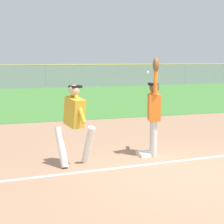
{
  "coord_description": "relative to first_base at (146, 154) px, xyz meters",
  "views": [
    {
      "loc": [
        -3.54,
        -6.13,
        2.27
      ],
      "look_at": [
        -1.07,
        1.65,
        1.05
      ],
      "focal_mm": 58.28,
      "sensor_mm": 36.0,
      "label": 1
    }
  ],
  "objects": [
    {
      "name": "parked_car_green",
      "position": [
        2.84,
        22.8,
        0.63
      ],
      "size": [
        4.52,
        2.36,
        1.25
      ],
      "rotation": [
        0.0,
        0.0,
        0.07
      ],
      "color": "#1E6B33",
      "rests_on": "ground_plane"
    },
    {
      "name": "baseball",
      "position": [
        -0.03,
        -0.11,
        1.91
      ],
      "size": [
        0.07,
        0.07,
        0.07
      ],
      "primitive_type": "sphere",
      "color": "white"
    },
    {
      "name": "parked_car_tan",
      "position": [
        -2.45,
        23.34,
        0.63
      ],
      "size": [
        4.51,
        2.33,
        1.25
      ],
      "rotation": [
        0.0,
        0.0,
        -0.06
      ],
      "color": "tan",
      "rests_on": "ground_plane"
    },
    {
      "name": "runner",
      "position": [
        -1.75,
        -0.27,
        0.96
      ],
      "size": [
        0.86,
        0.82,
        1.72
      ],
      "rotation": [
        0.0,
        0.0,
        0.33
      ],
      "color": "white",
      "rests_on": "ground_plane"
    },
    {
      "name": "outfield_grass",
      "position": [
        0.27,
        12.66,
        -0.04
      ],
      "size": [
        47.28,
        14.94,
        0.01
      ],
      "primitive_type": "cube",
      "color": "#478438",
      "rests_on": "ground_plane"
    },
    {
      "name": "ground_plane",
      "position": [
        0.27,
        -1.52,
        -0.04
      ],
      "size": [
        69.01,
        69.01,
        0.0
      ],
      "primitive_type": "plane",
      "color": "tan"
    },
    {
      "name": "fielder",
      "position": [
        0.14,
        -0.08,
        1.08
      ],
      "size": [
        0.39,
        0.88,
        2.28
      ],
      "rotation": [
        0.0,
        0.0,
        2.84
      ],
      "color": "silver",
      "rests_on": "ground_plane"
    },
    {
      "name": "outfield_fence",
      "position": [
        0.27,
        20.13,
        0.84
      ],
      "size": [
        47.36,
        0.08,
        1.77
      ],
      "color": "#93999E",
      "rests_on": "ground_plane"
    },
    {
      "name": "first_base",
      "position": [
        0.0,
        0.0,
        0.0
      ],
      "size": [
        0.38,
        0.38,
        0.08
      ],
      "primitive_type": "cube",
      "rotation": [
        0.0,
        0.0,
        -0.01
      ],
      "color": "white",
      "rests_on": "ground_plane"
    },
    {
      "name": "parked_car_blue",
      "position": [
        7.21,
        23.28,
        0.63
      ],
      "size": [
        4.57,
        2.46,
        1.25
      ],
      "rotation": [
        0.0,
        0.0,
        0.1
      ],
      "color": "#23389E",
      "rests_on": "ground_plane"
    }
  ]
}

